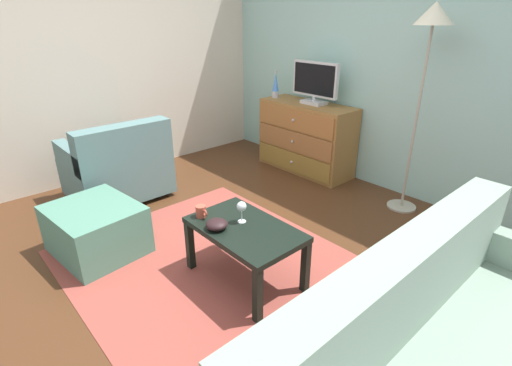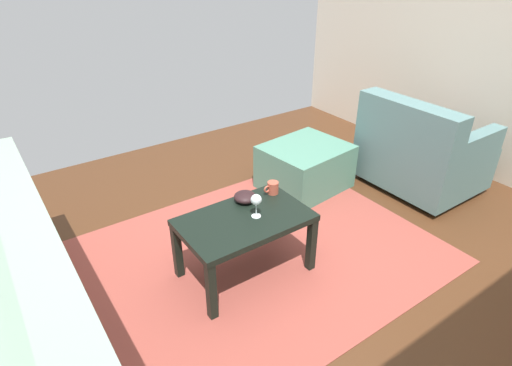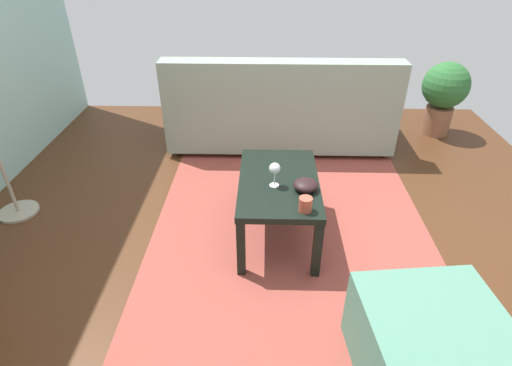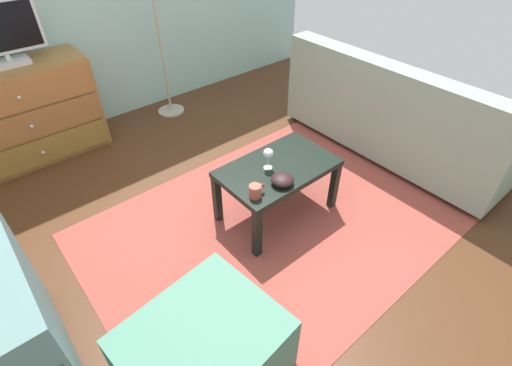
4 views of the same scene
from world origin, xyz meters
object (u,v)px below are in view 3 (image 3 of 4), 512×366
at_px(ottoman, 435,360).
at_px(potted_plant, 444,92).
at_px(coffee_table, 279,188).
at_px(mug, 305,204).
at_px(couch_large, 280,110).
at_px(wine_glass, 275,169).
at_px(bowl_decorative, 306,185).

bearing_deg(ottoman, potted_plant, -19.76).
height_order(coffee_table, mug, mug).
bearing_deg(coffee_table, mug, -156.57).
distance_m(mug, ottoman, 0.96).
xyz_separation_m(mug, couch_large, (1.73, 0.10, -0.15)).
distance_m(wine_glass, bowl_decorative, 0.21).
bearing_deg(bowl_decorative, coffee_table, 55.29).
height_order(mug, potted_plant, potted_plant).
xyz_separation_m(wine_glass, ottoman, (-1.01, -0.69, -0.35)).
relative_size(wine_glass, potted_plant, 0.22).
relative_size(bowl_decorative, potted_plant, 0.21).
distance_m(coffee_table, couch_large, 1.41).
xyz_separation_m(bowl_decorative, potted_plant, (1.79, -1.49, -0.04)).
xyz_separation_m(coffee_table, ottoman, (-1.08, -0.66, -0.17)).
xyz_separation_m(coffee_table, potted_plant, (1.68, -1.65, 0.06)).
relative_size(mug, potted_plant, 0.16).
bearing_deg(potted_plant, mug, 142.98).
relative_size(coffee_table, potted_plant, 1.13).
bearing_deg(couch_large, coffee_table, 178.25).
xyz_separation_m(couch_large, potted_plant, (0.27, -1.60, 0.10)).
relative_size(wine_glass, bowl_decorative, 1.05).
height_order(couch_large, potted_plant, couch_large).
height_order(mug, couch_large, couch_large).
bearing_deg(ottoman, coffee_table, 31.41).
xyz_separation_m(bowl_decorative, ottoman, (-0.97, -0.50, -0.27)).
relative_size(wine_glass, mug, 1.38).
xyz_separation_m(bowl_decorative, couch_large, (1.52, 0.11, -0.14)).
height_order(ottoman, potted_plant, potted_plant).
height_order(wine_glass, ottoman, wine_glass).
bearing_deg(coffee_table, wine_glass, 156.06).
bearing_deg(potted_plant, wine_glass, 136.13).
bearing_deg(coffee_table, potted_plant, -44.48).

